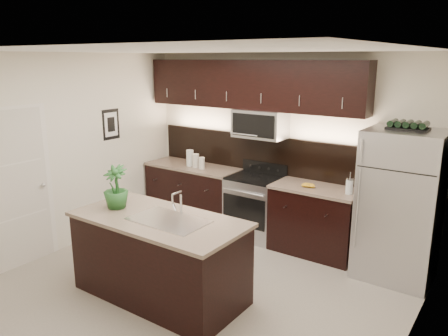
% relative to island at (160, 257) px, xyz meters
% --- Properties ---
extents(ground, '(4.50, 4.50, 0.00)m').
position_rel_island_xyz_m(ground, '(0.24, 0.38, -0.47)').
color(ground, gray).
rests_on(ground, ground).
extents(room_walls, '(4.52, 4.02, 2.71)m').
position_rel_island_xyz_m(room_walls, '(0.12, 0.35, 1.22)').
color(room_walls, silver).
rests_on(room_walls, ground).
extents(counter_run, '(3.51, 0.65, 0.94)m').
position_rel_island_xyz_m(counter_run, '(-0.22, 2.07, -0.00)').
color(counter_run, black).
rests_on(counter_run, ground).
extents(upper_fixtures, '(3.49, 0.40, 1.66)m').
position_rel_island_xyz_m(upper_fixtures, '(-0.19, 2.22, 1.67)').
color(upper_fixtures, black).
rests_on(upper_fixtures, counter_run).
extents(island, '(1.96, 0.96, 0.94)m').
position_rel_island_xyz_m(island, '(0.00, 0.00, 0.00)').
color(island, black).
rests_on(island, ground).
extents(sink_faucet, '(0.84, 0.50, 0.28)m').
position_rel_island_xyz_m(sink_faucet, '(0.15, 0.01, 0.48)').
color(sink_faucet, silver).
rests_on(sink_faucet, island).
extents(refrigerator, '(0.88, 0.79, 1.82)m').
position_rel_island_xyz_m(refrigerator, '(2.04, 2.01, 0.44)').
color(refrigerator, '#B2B2B7').
rests_on(refrigerator, ground).
extents(wine_rack, '(0.45, 0.28, 0.11)m').
position_rel_island_xyz_m(wine_rack, '(2.04, 2.01, 1.40)').
color(wine_rack, black).
rests_on(wine_rack, refrigerator).
extents(plant, '(0.33, 0.33, 0.50)m').
position_rel_island_xyz_m(plant, '(-0.61, -0.04, 0.72)').
color(plant, '#215422').
rests_on(plant, island).
extents(canisters, '(0.38, 0.16, 0.26)m').
position_rel_island_xyz_m(canisters, '(-1.10, 2.00, 0.58)').
color(canisters, silver).
rests_on(canisters, counter_run).
extents(french_press, '(0.10, 0.10, 0.28)m').
position_rel_island_xyz_m(french_press, '(1.41, 2.02, 0.57)').
color(french_press, silver).
rests_on(french_press, counter_run).
extents(bananas, '(0.21, 0.18, 0.06)m').
position_rel_island_xyz_m(bananas, '(0.81, 1.99, 0.50)').
color(bananas, '#C28E1B').
rests_on(bananas, counter_run).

